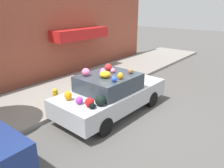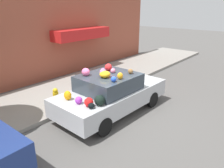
# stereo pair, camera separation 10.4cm
# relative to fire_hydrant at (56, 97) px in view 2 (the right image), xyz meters

# --- Properties ---
(ground_plane) EXTENTS (60.00, 60.00, 0.00)m
(ground_plane) POSITION_rel_fire_hydrant_xyz_m (1.20, -1.63, -0.48)
(ground_plane) COLOR #565451
(sidewalk_curb) EXTENTS (24.00, 3.20, 0.14)m
(sidewalk_curb) POSITION_rel_fire_hydrant_xyz_m (1.20, 1.07, -0.41)
(sidewalk_curb) COLOR gray
(sidewalk_curb) RESTS_ON ground
(building_facade) EXTENTS (18.00, 1.20, 4.62)m
(building_facade) POSITION_rel_fire_hydrant_xyz_m (1.38, 3.28, 1.82)
(building_facade) COLOR #9E4C38
(building_facade) RESTS_ON ground
(fire_hydrant) EXTENTS (0.20, 0.20, 0.70)m
(fire_hydrant) POSITION_rel_fire_hydrant_xyz_m (0.00, 0.00, 0.00)
(fire_hydrant) COLOR gold
(fire_hydrant) RESTS_ON sidewalk_curb
(art_car) EXTENTS (4.30, 1.98, 1.69)m
(art_car) POSITION_rel_fire_hydrant_xyz_m (1.15, -1.64, 0.25)
(art_car) COLOR #B7BABF
(art_car) RESTS_ON ground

